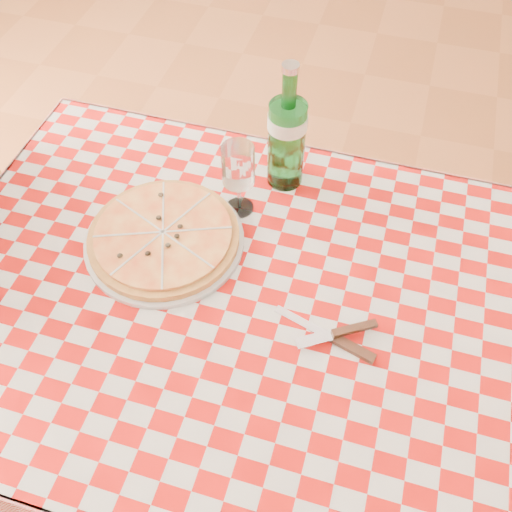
{
  "coord_description": "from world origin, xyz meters",
  "views": [
    {
      "loc": [
        0.16,
        -0.56,
        1.67
      ],
      "look_at": [
        -0.02,
        0.06,
        0.82
      ],
      "focal_mm": 40.0,
      "sensor_mm": 36.0,
      "label": 1
    }
  ],
  "objects_px": {
    "dining_table": "(257,328)",
    "wine_glass": "(239,180)",
    "pizza_plate": "(164,236)",
    "water_bottle": "(287,127)"
  },
  "relations": [
    {
      "from": "wine_glass",
      "to": "dining_table",
      "type": "bearing_deg",
      "value": -64.64
    },
    {
      "from": "water_bottle",
      "to": "wine_glass",
      "type": "relative_size",
      "value": 1.73
    },
    {
      "from": "dining_table",
      "to": "wine_glass",
      "type": "distance_m",
      "value": 0.3
    },
    {
      "from": "dining_table",
      "to": "pizza_plate",
      "type": "bearing_deg",
      "value": 159.2
    },
    {
      "from": "pizza_plate",
      "to": "water_bottle",
      "type": "xyz_separation_m",
      "value": [
        0.19,
        0.25,
        0.13
      ]
    },
    {
      "from": "pizza_plate",
      "to": "wine_glass",
      "type": "relative_size",
      "value": 1.91
    },
    {
      "from": "pizza_plate",
      "to": "water_bottle",
      "type": "distance_m",
      "value": 0.34
    },
    {
      "from": "pizza_plate",
      "to": "water_bottle",
      "type": "relative_size",
      "value": 1.1
    },
    {
      "from": "dining_table",
      "to": "wine_glass",
      "type": "xyz_separation_m",
      "value": [
        -0.1,
        0.22,
        0.18
      ]
    },
    {
      "from": "water_bottle",
      "to": "pizza_plate",
      "type": "bearing_deg",
      "value": -127.53
    }
  ]
}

